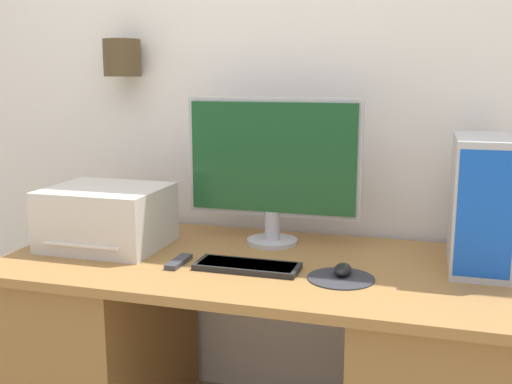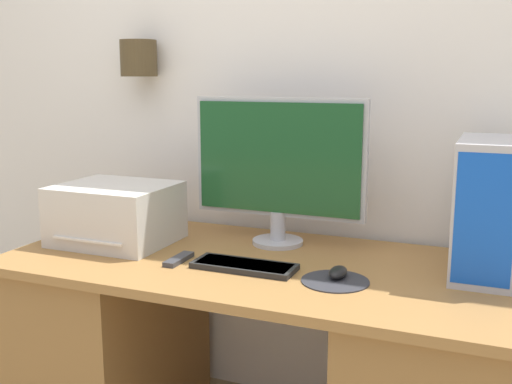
{
  "view_description": "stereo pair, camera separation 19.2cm",
  "coord_description": "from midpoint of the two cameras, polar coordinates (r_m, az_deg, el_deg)",
  "views": [
    {
      "loc": [
        0.54,
        -1.42,
        1.3
      ],
      "look_at": [
        0.01,
        0.39,
        0.93
      ],
      "focal_mm": 42.0,
      "sensor_mm": 36.0,
      "label": 1
    },
    {
      "loc": [
        0.72,
        -1.36,
        1.3
      ],
      "look_at": [
        0.01,
        0.39,
        0.93
      ],
      "focal_mm": 42.0,
      "sensor_mm": 36.0,
      "label": 2
    }
  ],
  "objects": [
    {
      "name": "keyboard",
      "position": [
        1.89,
        -3.77,
        -7.09
      ],
      "size": [
        0.33,
        0.13,
        0.02
      ],
      "color": "black",
      "rests_on": "desk"
    },
    {
      "name": "mouse",
      "position": [
        1.83,
        5.26,
        -7.4
      ],
      "size": [
        0.05,
        0.09,
        0.03
      ],
      "color": "black",
      "rests_on": "mousepad"
    },
    {
      "name": "desk",
      "position": [
        2.11,
        -2.88,
        -15.36
      ],
      "size": [
        1.64,
        0.78,
        0.71
      ],
      "color": "olive",
      "rests_on": "ground_plane"
    },
    {
      "name": "printer",
      "position": [
        2.2,
        -16.46,
        -2.33
      ],
      "size": [
        0.4,
        0.35,
        0.21
      ],
      "color": "beige",
      "rests_on": "desk"
    },
    {
      "name": "wall_back",
      "position": [
        2.31,
        0.53,
        12.21
      ],
      "size": [
        6.4,
        0.2,
        2.7
      ],
      "color": "white",
      "rests_on": "ground_plane"
    },
    {
      "name": "monitor",
      "position": [
        2.11,
        -1.0,
        2.74
      ],
      "size": [
        0.63,
        0.18,
        0.52
      ],
      "color": "#B7B7BC",
      "rests_on": "desk"
    },
    {
      "name": "mousepad",
      "position": [
        1.8,
        5.06,
        -8.24
      ],
      "size": [
        0.2,
        0.2,
        0.0
      ],
      "color": "#2D2D33",
      "rests_on": "desk"
    },
    {
      "name": "computer_tower",
      "position": [
        1.96,
        18.03,
        -0.99
      ],
      "size": [
        0.17,
        0.37,
        0.41
      ],
      "color": "#B2B2B7",
      "rests_on": "desk"
    },
    {
      "name": "remote_control",
      "position": [
        1.96,
        -10.19,
        -6.59
      ],
      "size": [
        0.04,
        0.14,
        0.02
      ],
      "color": "#38383D",
      "rests_on": "desk"
    }
  ]
}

